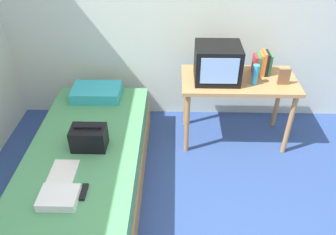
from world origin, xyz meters
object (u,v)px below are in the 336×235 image
at_px(magazine, 63,172).
at_px(folded_towel, 59,198).
at_px(picture_frame, 284,77).
at_px(remote_dark, 84,192).
at_px(remote_silver, 75,130).
at_px(pillow, 97,92).
at_px(desk, 238,87).
at_px(tv, 217,63).
at_px(book_row, 262,64).
at_px(bed, 89,163).
at_px(handbag, 89,138).
at_px(water_bottle, 255,75).

distance_m(magazine, folded_towel, 0.30).
height_order(picture_frame, remote_dark, picture_frame).
distance_m(remote_silver, folded_towel, 0.83).
height_order(picture_frame, pillow, picture_frame).
relative_size(desk, pillow, 2.28).
xyz_separation_m(tv, remote_dark, (-1.08, -1.28, -0.44)).
height_order(tv, book_row, tv).
xyz_separation_m(bed, handbag, (0.06, -0.05, 0.34)).
distance_m(tv, handbag, 1.42).
xyz_separation_m(magazine, remote_silver, (-0.03, 0.54, 0.01)).
bearing_deg(magazine, water_bottle, 30.84).
distance_m(water_bottle, handbag, 1.68).
bearing_deg(book_row, pillow, -177.82).
relative_size(bed, tv, 4.55).
bearing_deg(folded_towel, remote_silver, 96.16).
distance_m(handbag, remote_silver, 0.30).
distance_m(handbag, magazine, 0.37).
relative_size(picture_frame, remote_dark, 1.06).
bearing_deg(pillow, magazine, -92.61).
height_order(desk, remote_silver, desk).
xyz_separation_m(water_bottle, book_row, (0.11, 0.22, 0.01)).
distance_m(tv, folded_towel, 1.89).
bearing_deg(remote_silver, remote_dark, -71.66).
xyz_separation_m(tv, handbag, (-1.15, -0.75, -0.35)).
xyz_separation_m(magazine, remote_dark, (0.22, -0.21, 0.01)).
xyz_separation_m(pillow, magazine, (-0.05, -1.15, -0.05)).
bearing_deg(folded_towel, desk, 43.03).
bearing_deg(remote_dark, desk, 44.59).
xyz_separation_m(desk, folded_towel, (-1.48, -1.38, -0.14)).
relative_size(picture_frame, folded_towel, 0.59).
xyz_separation_m(book_row, folded_towel, (-1.72, -1.50, -0.35)).
bearing_deg(remote_silver, water_bottle, 14.93).
bearing_deg(folded_towel, remote_dark, 26.44).
bearing_deg(water_bottle, bed, -158.44).
height_order(water_bottle, book_row, book_row).
relative_size(tv, magazine, 1.52).
height_order(handbag, remote_silver, handbag).
height_order(water_bottle, magazine, water_bottle).
xyz_separation_m(remote_dark, folded_towel, (-0.16, -0.08, 0.02)).
bearing_deg(tv, magazine, -140.43).
bearing_deg(desk, remote_dark, -135.41).
xyz_separation_m(water_bottle, folded_towel, (-1.61, -1.28, -0.34)).
height_order(pillow, magazine, pillow).
relative_size(handbag, magazine, 1.03).
height_order(magazine, remote_dark, remote_dark).
relative_size(desk, tv, 2.64).
relative_size(desk, handbag, 3.87).
bearing_deg(folded_towel, tv, 47.62).
distance_m(bed, handbag, 0.35).
xyz_separation_m(desk, picture_frame, (0.41, -0.10, 0.18)).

